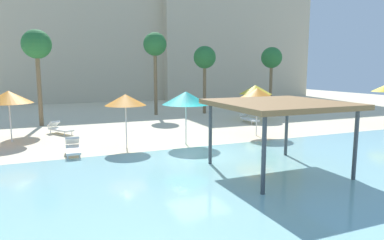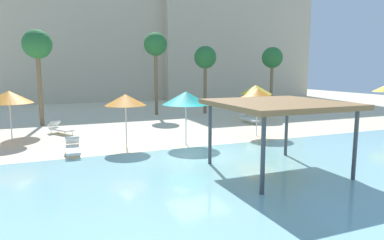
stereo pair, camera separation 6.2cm
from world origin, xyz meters
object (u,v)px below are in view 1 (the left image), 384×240
palm_tree_2 (272,59)px  palm_tree_1 (37,47)px  shade_pavilion (278,106)px  beach_umbrella_orange_2 (9,97)px  beach_umbrella_teal_1 (186,98)px  beach_umbrella_yellow_0 (255,90)px  beach_umbrella_orange_3 (257,94)px  lounge_chair_0 (73,148)px  palm_tree_0 (155,46)px  lounge_chair_3 (249,118)px  palm_tree_3 (205,59)px  beach_umbrella_orange_5 (125,100)px  lounge_chair_2 (59,128)px

palm_tree_2 → palm_tree_1: bearing=-175.6°
shade_pavilion → beach_umbrella_orange_2: beach_umbrella_orange_2 is taller
beach_umbrella_orange_2 → beach_umbrella_teal_1: bearing=-25.7°
shade_pavilion → beach_umbrella_yellow_0: (6.68, 11.81, -0.20)m
beach_umbrella_teal_1 → beach_umbrella_orange_3: bearing=7.7°
shade_pavilion → beach_umbrella_orange_3: bearing=62.9°
lounge_chair_0 → palm_tree_0: bearing=149.8°
beach_umbrella_teal_1 → lounge_chair_3: (6.77, 4.92, -2.04)m
beach_umbrella_teal_1 → beach_umbrella_orange_2: beach_umbrella_orange_2 is taller
beach_umbrella_teal_1 → palm_tree_2: bearing=40.2°
beach_umbrella_orange_3 → palm_tree_2: palm_tree_2 is taller
shade_pavilion → beach_umbrella_orange_3: 7.13m
shade_pavilion → palm_tree_3: palm_tree_3 is taller
beach_umbrella_teal_1 → palm_tree_1: size_ratio=0.42×
beach_umbrella_orange_2 → lounge_chair_3: size_ratio=1.40×
beach_umbrella_orange_5 → palm_tree_2: size_ratio=0.45×
lounge_chair_3 → palm_tree_2: 9.35m
beach_umbrella_orange_2 → palm_tree_3: size_ratio=0.47×
palm_tree_1 → beach_umbrella_orange_3: bearing=-36.7°
palm_tree_1 → palm_tree_2: size_ratio=1.10×
shade_pavilion → palm_tree_1: size_ratio=0.69×
palm_tree_0 → lounge_chair_2: bearing=-142.1°
beach_umbrella_orange_5 → lounge_chair_3: 10.92m
lounge_chair_0 → beach_umbrella_orange_2: bearing=-143.7°
lounge_chair_0 → palm_tree_2: bearing=122.6°
beach_umbrella_teal_1 → beach_umbrella_orange_5: beach_umbrella_teal_1 is taller
lounge_chair_0 → palm_tree_3: (11.53, 11.08, 4.35)m
lounge_chair_3 → palm_tree_3: 7.50m
lounge_chair_2 → beach_umbrella_orange_2: bearing=-85.9°
lounge_chair_2 → palm_tree_0: size_ratio=0.29×
beach_umbrella_teal_1 → beach_umbrella_orange_3: beach_umbrella_orange_3 is taller
beach_umbrella_yellow_0 → beach_umbrella_teal_1: 10.08m
beach_umbrella_orange_3 → lounge_chair_0: (-10.07, -0.71, -2.09)m
beach_umbrella_yellow_0 → beach_umbrella_orange_2: size_ratio=0.97×
beach_umbrella_orange_5 → lounge_chair_2: bearing=119.1°
lounge_chair_0 → palm_tree_3: 16.57m
lounge_chair_0 → palm_tree_3: size_ratio=0.33×
lounge_chair_2 → beach_umbrella_teal_1: bearing=15.7°
beach_umbrella_orange_3 → lounge_chair_3: size_ratio=1.42×
beach_umbrella_yellow_0 → palm_tree_1: (-14.93, 3.11, 2.99)m
shade_pavilion → beach_umbrella_yellow_0: 13.57m
shade_pavilion → beach_umbrella_orange_5: (-4.31, 6.10, -0.13)m
lounge_chair_2 → palm_tree_1: size_ratio=0.30×
beach_umbrella_orange_5 → palm_tree_2: bearing=33.4°
beach_umbrella_orange_2 → lounge_chair_2: bearing=34.6°
beach_umbrella_orange_2 → beach_umbrella_yellow_0: bearing=7.4°
palm_tree_0 → palm_tree_2: palm_tree_0 is taller
beach_umbrella_teal_1 → lounge_chair_2: 8.38m
beach_umbrella_teal_1 → beach_umbrella_orange_3: 4.65m
lounge_chair_3 → palm_tree_1: palm_tree_1 is taller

